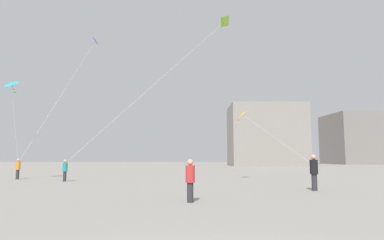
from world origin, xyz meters
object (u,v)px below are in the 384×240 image
(person_in_black, at_px, (314,171))
(kite_cyan_diamond, at_px, (11,84))
(kite_lime_delta, at_px, (222,24))
(building_left_hall, at_px, (266,136))
(building_centre_hall, at_px, (371,139))
(person_in_orange, at_px, (18,168))
(kite_amber_diamond, at_px, (242,115))
(person_in_teal, at_px, (65,169))
(person_in_red, at_px, (190,179))
(kite_violet_delta, at_px, (94,43))

(person_in_black, xyz_separation_m, kite_cyan_diamond, (-20.13, 7.91, 6.33))
(kite_cyan_diamond, xyz_separation_m, kite_lime_delta, (17.01, 7.94, 8.08))
(building_left_hall, distance_m, building_centre_hall, 42.72)
(person_in_black, relative_size, building_centre_hall, 0.07)
(person_in_orange, bearing_deg, building_centre_hall, -35.06)
(kite_cyan_diamond, distance_m, kite_amber_diamond, 17.92)
(person_in_orange, height_order, kite_amber_diamond, kite_amber_diamond)
(person_in_teal, bearing_deg, person_in_black, 143.82)
(kite_cyan_diamond, bearing_deg, person_in_black, -21.46)
(kite_lime_delta, bearing_deg, building_left_hall, 71.76)
(person_in_red, relative_size, kite_cyan_diamond, 0.25)
(kite_amber_diamond, relative_size, building_left_hall, 0.54)
(person_in_teal, distance_m, building_left_hall, 57.28)
(person_in_red, xyz_separation_m, building_left_hall, (17.14, 62.40, 5.84))
(person_in_black, height_order, kite_lime_delta, kite_lime_delta)
(kite_cyan_diamond, bearing_deg, building_centre_hall, 47.48)
(kite_amber_diamond, distance_m, building_left_hall, 51.35)
(person_in_black, height_order, kite_violet_delta, kite_violet_delta)
(kite_amber_diamond, bearing_deg, kite_cyan_diamond, -179.12)
(person_in_orange, height_order, building_centre_hall, building_centre_hall)
(kite_amber_diamond, distance_m, kite_violet_delta, 23.23)
(person_in_red, relative_size, kite_lime_delta, 0.11)
(person_in_orange, relative_size, kite_cyan_diamond, 0.26)
(kite_lime_delta, distance_m, kite_violet_delta, 16.01)
(kite_cyan_diamond, distance_m, building_left_hall, 58.66)
(person_in_orange, height_order, kite_cyan_diamond, kite_cyan_diamond)
(kite_lime_delta, xyz_separation_m, kite_amber_diamond, (0.75, -7.66, -10.44))
(person_in_orange, xyz_separation_m, kite_lime_delta, (17.01, 6.18, 14.53))
(kite_violet_delta, bearing_deg, kite_amber_diamond, -41.28)
(building_centre_hall, bearing_deg, kite_lime_delta, -127.49)
(person_in_teal, distance_m, person_in_red, 14.88)
(kite_violet_delta, distance_m, building_centre_hall, 87.88)
(kite_cyan_diamond, relative_size, kite_amber_diamond, 0.73)
(kite_violet_delta, bearing_deg, person_in_orange, -100.09)
(person_in_red, relative_size, kite_amber_diamond, 0.19)
(person_in_red, distance_m, building_centre_hall, 100.78)
(person_in_black, bearing_deg, person_in_orange, 168.25)
(kite_violet_delta, bearing_deg, building_left_hall, 51.42)
(person_in_red, xyz_separation_m, kite_cyan_diamond, (-13.70, 12.51, 6.46))
(kite_cyan_diamond, bearing_deg, kite_violet_delta, 81.15)
(person_in_orange, distance_m, kite_lime_delta, 23.21)
(kite_cyan_diamond, bearing_deg, person_in_orange, 90.01)
(kite_violet_delta, bearing_deg, building_centre_hall, 42.34)
(person_in_black, height_order, kite_cyan_diamond, kite_cyan_diamond)
(person_in_black, relative_size, person_in_orange, 1.13)
(person_in_red, distance_m, kite_cyan_diamond, 19.64)
(person_in_orange, bearing_deg, building_left_hall, -24.49)
(person_in_orange, xyz_separation_m, building_centre_hall, (66.84, 71.14, 6.33))
(person_in_black, distance_m, kite_cyan_diamond, 22.54)
(person_in_teal, relative_size, building_left_hall, 0.10)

